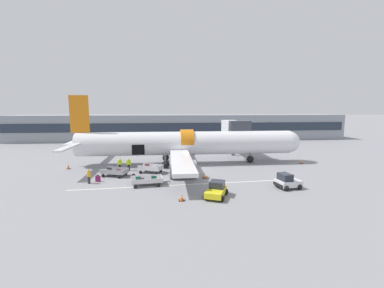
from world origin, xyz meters
TOP-DOWN VIEW (x-y plane):
  - ground_plane at (0.00, 0.00)m, footprint 500.00×500.00m
  - apron_marking_line at (-2.23, -6.50)m, footprint 22.85×1.71m
  - terminal_strip at (0.00, 34.06)m, footprint 84.14×10.53m
  - jet_bridge_stub at (7.83, 8.95)m, footprint 3.20×8.78m
  - airplane at (-1.13, 3.79)m, footprint 34.49×29.39m
  - baggage_tug_lead at (8.71, -8.62)m, footprint 2.63×2.41m
  - baggage_tug_mid at (0.97, -10.43)m, footprint 2.68×3.37m
  - baggage_cart_loading at (-9.85, -2.17)m, footprint 3.99×2.64m
  - baggage_cart_queued at (-5.58, -1.02)m, footprint 3.84×2.56m
  - baggage_cart_empty at (-5.68, -6.21)m, footprint 4.30×2.46m
  - ground_crew_loader_a at (-12.05, -5.03)m, footprint 0.52×0.52m
  - ground_crew_loader_b at (-8.58, 0.44)m, footprint 0.59×0.48m
  - ground_crew_driver at (-9.76, 0.68)m, footprint 0.58×0.49m
  - suitcase_on_tarmac_upright at (-11.27, -4.40)m, footprint 0.55×0.40m
  - suitcase_on_tarmac_spare at (-7.43, -3.90)m, footprint 0.51×0.38m
  - safety_cone_nose at (16.24, 2.36)m, footprint 0.46×0.46m
  - safety_cone_engine_left at (-2.29, -11.18)m, footprint 0.51×0.51m
  - safety_cone_wingtip at (0.81, -4.16)m, footprint 0.52×0.52m
  - safety_cone_tail at (-16.87, 2.23)m, footprint 0.48×0.48m

SIDE VIEW (x-z plane):
  - ground_plane at x=0.00m, z-range 0.00..0.00m
  - apron_marking_line at x=-2.23m, z-range 0.00..0.01m
  - safety_cone_engine_left at x=-2.29m, z-range -0.02..0.56m
  - safety_cone_wingtip at x=0.81m, z-range -0.02..0.58m
  - suitcase_on_tarmac_spare at x=-7.43m, z-range -0.05..0.63m
  - safety_cone_nose at x=16.24m, z-range -0.02..0.69m
  - suitcase_on_tarmac_upright at x=-11.27m, z-range -0.05..0.73m
  - safety_cone_tail at x=-16.87m, z-range -0.02..0.69m
  - baggage_cart_empty at x=-5.68m, z-range -0.02..0.96m
  - baggage_cart_loading at x=-9.85m, z-range -0.06..1.01m
  - baggage_cart_queued at x=-5.58m, z-range -0.01..1.03m
  - baggage_tug_mid at x=0.97m, z-range -0.08..1.31m
  - baggage_tug_lead at x=8.71m, z-range -0.11..1.43m
  - ground_crew_loader_a at x=-12.05m, z-range 0.04..1.65m
  - ground_crew_driver at x=-9.76m, z-range 0.04..1.71m
  - ground_crew_loader_b at x=-8.58m, z-range 0.04..1.74m
  - airplane at x=-1.13m, z-range -1.99..7.90m
  - terminal_strip at x=0.00m, z-range 0.00..6.36m
  - jet_bridge_stub at x=7.83m, z-range 1.55..7.72m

